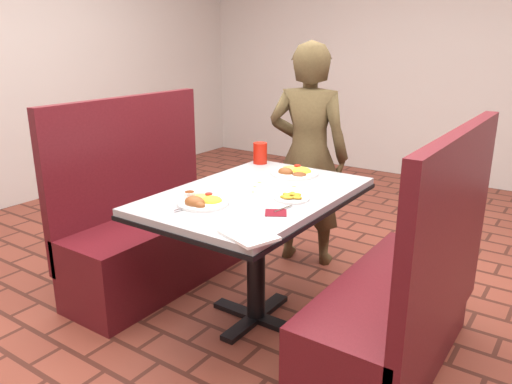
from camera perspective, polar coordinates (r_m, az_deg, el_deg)
dining_table at (r=2.61m, az=0.00°, el=-2.02°), size 0.81×1.21×0.75m
booth_bench_left at (r=3.22m, az=-11.82°, el=-4.75°), size 0.47×1.20×1.17m
booth_bench_right at (r=2.42m, az=16.13°, el=-12.80°), size 0.47×1.20×1.17m
diner_person at (r=3.39m, az=5.97°, el=4.13°), size 0.62×0.48×1.50m
near_dinner_plate at (r=2.39m, az=-6.20°, el=-0.81°), size 0.25×0.25×0.08m
far_dinner_plate at (r=2.91m, az=4.46°, el=2.49°), size 0.27×0.27×0.07m
plantain_plate at (r=2.46m, az=4.11°, el=-0.61°), size 0.17×0.17×0.03m
maroon_napkin at (r=2.27m, az=2.28°, el=-2.39°), size 0.13×0.13×0.00m
spoon_utensil at (r=2.32m, az=3.15°, el=-1.91°), size 0.03×0.12×0.00m
red_tumbler at (r=3.15m, az=0.48°, el=4.46°), size 0.09×0.09×0.13m
paper_napkin at (r=2.01m, az=-0.81°, el=-4.94°), size 0.26×0.23×0.01m
knife_utensil at (r=2.35m, az=-7.82°, el=-1.71°), size 0.04×0.15×0.00m
fork_utensil at (r=2.36m, az=-5.90°, el=-1.46°), size 0.01×0.16×0.00m
lettuce_shreds at (r=2.60m, az=1.47°, el=0.20°), size 0.28×0.32×0.00m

